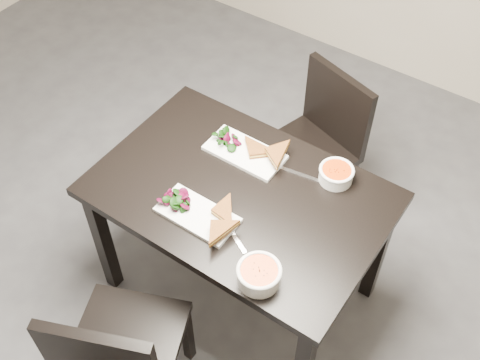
{
  "coord_description": "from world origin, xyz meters",
  "views": [
    {
      "loc": [
        1.33,
        -0.83,
        2.61
      ],
      "look_at": [
        0.45,
        0.45,
        0.82
      ],
      "focal_mm": 44.08,
      "sensor_mm": 36.0,
      "label": 1
    }
  ],
  "objects_px": {
    "chair_far": "(318,140)",
    "plate_near": "(198,215)",
    "chair_near": "(119,353)",
    "plate_far": "(245,153)",
    "soup_bowl_near": "(259,274)",
    "table": "(240,206)",
    "soup_bowl_far": "(336,174)"
  },
  "relations": [
    {
      "from": "plate_near",
      "to": "soup_bowl_far",
      "type": "xyz_separation_m",
      "value": [
        0.36,
        0.48,
        0.03
      ]
    },
    {
      "from": "plate_far",
      "to": "soup_bowl_far",
      "type": "bearing_deg",
      "value": 13.27
    },
    {
      "from": "soup_bowl_near",
      "to": "plate_far",
      "type": "distance_m",
      "value": 0.64
    },
    {
      "from": "plate_near",
      "to": "chair_far",
      "type": "bearing_deg",
      "value": 85.37
    },
    {
      "from": "chair_far",
      "to": "soup_bowl_far",
      "type": "bearing_deg",
      "value": -38.02
    },
    {
      "from": "table",
      "to": "plate_far",
      "type": "relative_size",
      "value": 3.48
    },
    {
      "from": "chair_far",
      "to": "soup_bowl_far",
      "type": "relative_size",
      "value": 5.75
    },
    {
      "from": "chair_far",
      "to": "plate_near",
      "type": "height_order",
      "value": "chair_far"
    },
    {
      "from": "chair_far",
      "to": "soup_bowl_near",
      "type": "distance_m",
      "value": 1.09
    },
    {
      "from": "table",
      "to": "soup_bowl_near",
      "type": "bearing_deg",
      "value": -46.24
    },
    {
      "from": "table",
      "to": "plate_near",
      "type": "xyz_separation_m",
      "value": [
        -0.07,
        -0.2,
        0.11
      ]
    },
    {
      "from": "chair_near",
      "to": "soup_bowl_near",
      "type": "height_order",
      "value": "chair_near"
    },
    {
      "from": "table",
      "to": "chair_far",
      "type": "bearing_deg",
      "value": 89.44
    },
    {
      "from": "chair_far",
      "to": "chair_near",
      "type": "bearing_deg",
      "value": -75.18
    },
    {
      "from": "chair_near",
      "to": "soup_bowl_far",
      "type": "xyz_separation_m",
      "value": [
        0.34,
        1.02,
        0.3
      ]
    },
    {
      "from": "soup_bowl_near",
      "to": "soup_bowl_far",
      "type": "relative_size",
      "value": 1.13
    },
    {
      "from": "chair_near",
      "to": "plate_far",
      "type": "height_order",
      "value": "chair_near"
    },
    {
      "from": "table",
      "to": "soup_bowl_near",
      "type": "relative_size",
      "value": 7.21
    },
    {
      "from": "chair_far",
      "to": "plate_far",
      "type": "distance_m",
      "value": 0.58
    },
    {
      "from": "chair_far",
      "to": "plate_near",
      "type": "relative_size",
      "value": 2.61
    },
    {
      "from": "soup_bowl_far",
      "to": "plate_far",
      "type": "bearing_deg",
      "value": -166.73
    },
    {
      "from": "chair_near",
      "to": "soup_bowl_near",
      "type": "bearing_deg",
      "value": 28.67
    },
    {
      "from": "soup_bowl_near",
      "to": "soup_bowl_far",
      "type": "distance_m",
      "value": 0.59
    },
    {
      "from": "table",
      "to": "soup_bowl_near",
      "type": "xyz_separation_m",
      "value": [
        0.3,
        -0.31,
        0.14
      ]
    },
    {
      "from": "table",
      "to": "plate_near",
      "type": "relative_size",
      "value": 3.69
    },
    {
      "from": "plate_far",
      "to": "chair_near",
      "type": "bearing_deg",
      "value": -86.74
    },
    {
      "from": "table",
      "to": "plate_near",
      "type": "height_order",
      "value": "plate_near"
    },
    {
      "from": "table",
      "to": "plate_far",
      "type": "distance_m",
      "value": 0.24
    },
    {
      "from": "table",
      "to": "chair_near",
      "type": "height_order",
      "value": "chair_near"
    },
    {
      "from": "chair_far",
      "to": "plate_near",
      "type": "bearing_deg",
      "value": -77.54
    },
    {
      "from": "chair_near",
      "to": "table",
      "type": "bearing_deg",
      "value": 63.57
    },
    {
      "from": "table",
      "to": "soup_bowl_far",
      "type": "bearing_deg",
      "value": 43.71
    }
  ]
}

